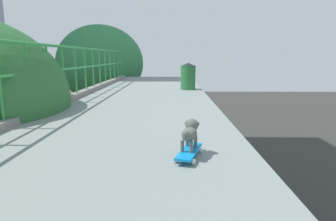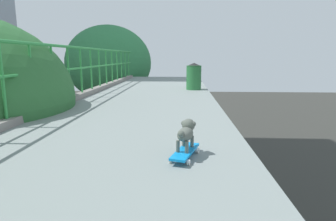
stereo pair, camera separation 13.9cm
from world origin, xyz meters
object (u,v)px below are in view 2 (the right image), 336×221
at_px(litter_bin, 194,76).
at_px(small_dog, 186,132).
at_px(city_bus, 53,119).
at_px(toy_skateboard, 185,152).

bearing_deg(litter_bin, small_dog, -92.76).
xyz_separation_m(small_dog, litter_bin, (0.29, 5.99, 0.16)).
relative_size(city_bus, litter_bin, 12.92).
height_order(toy_skateboard, small_dog, small_dog).
bearing_deg(city_bus, small_dog, -61.43).
distance_m(city_bus, toy_skateboard, 23.90).
bearing_deg(city_bus, toy_skateboard, -61.52).
xyz_separation_m(city_bus, litter_bin, (11.51, -14.61, 4.69)).
distance_m(toy_skateboard, litter_bin, 6.07).
bearing_deg(toy_skateboard, litter_bin, 87.18).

